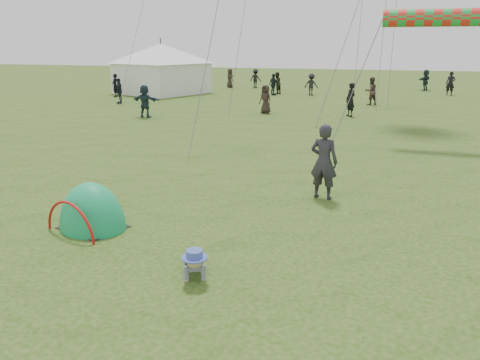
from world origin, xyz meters
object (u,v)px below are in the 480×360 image
(standing_adult, at_px, (324,162))
(event_marquee, at_px, (162,67))
(crawling_toddler, at_px, (194,260))
(popup_tent, at_px, (93,228))

(standing_adult, relative_size, event_marquee, 0.32)
(crawling_toddler, xyz_separation_m, standing_adult, (1.44, 4.85, 0.65))
(popup_tent, height_order, event_marquee, event_marquee)
(crawling_toddler, relative_size, popup_tent, 0.39)
(popup_tent, relative_size, standing_adult, 1.04)
(event_marquee, bearing_deg, standing_adult, -34.41)
(popup_tent, relative_size, event_marquee, 0.33)
(standing_adult, xyz_separation_m, event_marquee, (-15.94, 22.69, 1.10))
(crawling_toddler, relative_size, event_marquee, 0.13)
(crawling_toddler, bearing_deg, standing_adult, 48.51)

